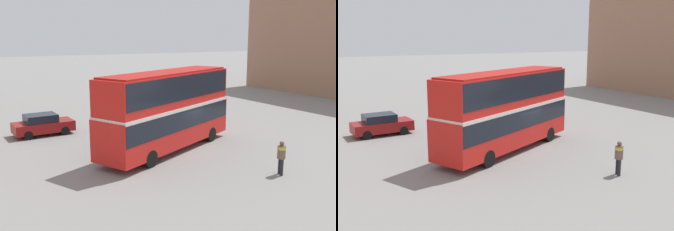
% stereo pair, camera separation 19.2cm
% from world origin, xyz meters
% --- Properties ---
extents(ground_plane, '(240.00, 240.00, 0.00)m').
position_xyz_m(ground_plane, '(0.00, 0.00, 0.00)').
color(ground_plane, gray).
extents(double_decker_bus, '(10.72, 6.52, 4.88)m').
position_xyz_m(double_decker_bus, '(-1.21, 0.05, 2.78)').
color(double_decker_bus, red).
rests_on(double_decker_bus, ground_plane).
extents(pedestrian_foreground, '(0.57, 0.57, 1.77)m').
position_xyz_m(pedestrian_foreground, '(1.48, -6.66, 1.08)').
color(pedestrian_foreground, '#232328').
rests_on(pedestrian_foreground, ground_plane).
extents(parked_car_kerb_near, '(4.67, 2.69, 1.63)m').
position_xyz_m(parked_car_kerb_near, '(4.81, 7.19, 0.82)').
color(parked_car_kerb_near, navy).
rests_on(parked_car_kerb_near, ground_plane).
extents(parked_car_kerb_far, '(4.18, 2.03, 1.51)m').
position_xyz_m(parked_car_kerb_far, '(-6.92, 7.92, 0.76)').
color(parked_car_kerb_far, maroon).
rests_on(parked_car_kerb_far, ground_plane).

